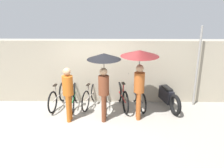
{
  "coord_description": "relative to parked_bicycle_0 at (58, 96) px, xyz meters",
  "views": [
    {
      "loc": [
        0.59,
        -6.61,
        3.74
      ],
      "look_at": [
        0.49,
        0.88,
        1.0
      ],
      "focal_mm": 40.0,
      "sensor_mm": 36.0,
      "label": 1
    }
  ],
  "objects": [
    {
      "name": "back_wall",
      "position": [
        1.38,
        0.48,
        0.73
      ],
      "size": [
        11.75,
        0.12,
        2.22
      ],
      "color": "gray",
      "rests_on": "ground"
    },
    {
      "name": "motorcycle",
      "position": [
        3.75,
        0.07,
        0.01
      ],
      "size": [
        0.76,
        2.05,
        0.91
      ],
      "rotation": [
        0.0,
        0.0,
        1.82
      ],
      "color": "black",
      "rests_on": "ground"
    },
    {
      "name": "pedestrian_trailing",
      "position": [
        2.7,
        -0.77,
        1.38
      ],
      "size": [
        1.15,
        1.15,
        2.17
      ],
      "rotation": [
        0.0,
        0.0,
        0.03
      ],
      "color": "#9E4C1E",
      "rests_on": "ground"
    },
    {
      "name": "parked_bicycle_5",
      "position": [
        2.76,
        0.01,
        -0.01
      ],
      "size": [
        0.54,
        1.66,
        1.09
      ],
      "rotation": [
        0.0,
        0.0,
        1.8
      ],
      "color": "black",
      "rests_on": "ground"
    },
    {
      "name": "parked_bicycle_1",
      "position": [
        0.55,
        -0.0,
        -0.0
      ],
      "size": [
        0.44,
        1.72,
        1.04
      ],
      "rotation": [
        0.0,
        0.0,
        1.62
      ],
      "color": "black",
      "rests_on": "ground"
    },
    {
      "name": "parked_bicycle_2",
      "position": [
        1.11,
        0.1,
        -0.0
      ],
      "size": [
        0.54,
        1.64,
        1.02
      ],
      "rotation": [
        0.0,
        0.0,
        1.34
      ],
      "color": "black",
      "rests_on": "ground"
    },
    {
      "name": "pedestrian_leading",
      "position": [
        0.56,
        -1.03,
        0.62
      ],
      "size": [
        0.32,
        0.32,
        1.7
      ],
      "rotation": [
        0.0,
        0.0,
        -0.08
      ],
      "color": "#B25619",
      "rests_on": "ground"
    },
    {
      "name": "pedestrian_center",
      "position": [
        1.64,
        -0.91,
        1.26
      ],
      "size": [
        1.0,
        1.0,
        2.1
      ],
      "rotation": [
        0.0,
        0.0,
        -0.07
      ],
      "color": "brown",
      "rests_on": "ground"
    },
    {
      "name": "parked_bicycle_4",
      "position": [
        2.21,
        -0.0,
        0.02
      ],
      "size": [
        0.53,
        1.79,
        1.03
      ],
      "rotation": [
        0.0,
        0.0,
        1.77
      ],
      "color": "black",
      "rests_on": "ground"
    },
    {
      "name": "parked_bicycle_3",
      "position": [
        1.66,
        0.05,
        -0.01
      ],
      "size": [
        0.44,
        1.7,
        1.1
      ],
      "rotation": [
        0.0,
        0.0,
        1.59
      ],
      "color": "black",
      "rests_on": "ground"
    },
    {
      "name": "parked_bicycle_0",
      "position": [
        0.0,
        0.0,
        0.0
      ],
      "size": [
        0.46,
        1.71,
        0.97
      ],
      "rotation": [
        0.0,
        0.0,
        1.41
      ],
      "color": "black",
      "rests_on": "ground"
    },
    {
      "name": "ground_plane",
      "position": [
        1.38,
        -1.32,
        -0.38
      ],
      "size": [
        30.0,
        30.0,
        0.0
      ],
      "primitive_type": "plane",
      "color": "gray"
    },
    {
      "name": "awning_pole",
      "position": [
        4.74,
        0.18,
        1.0
      ],
      "size": [
        0.07,
        0.07,
        2.76
      ],
      "color": "gray",
      "rests_on": "ground"
    }
  ]
}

